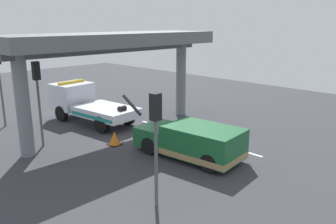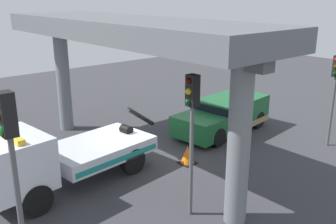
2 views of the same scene
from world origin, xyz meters
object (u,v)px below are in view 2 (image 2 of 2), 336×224
object	(u,v)px
traffic_light_mid	(11,155)
traffic_cone_orange	(188,155)
towed_van_green	(225,116)
tow_truck_white	(52,157)
traffic_light_near	(335,81)
traffic_light_far	(192,116)

from	to	relation	value
traffic_light_mid	traffic_cone_orange	distance (m)	8.53
traffic_light_mid	traffic_cone_orange	size ratio (longest dim) A/B	6.38
towed_van_green	traffic_light_mid	size ratio (longest dim) A/B	1.15
traffic_cone_orange	tow_truck_white	bearing A→B (deg)	-16.54
traffic_light_mid	towed_van_green	bearing A→B (deg)	-159.62
tow_truck_white	traffic_cone_orange	world-z (taller)	tow_truck_white
traffic_cone_orange	traffic_light_mid	bearing A→B (deg)	19.91
towed_van_green	traffic_light_near	bearing A→B (deg)	115.22
tow_truck_white	traffic_cone_orange	distance (m)	5.22
traffic_light_near	traffic_light_far	size ratio (longest dim) A/B	0.92
traffic_light_far	traffic_cone_orange	world-z (taller)	traffic_light_far
towed_van_green	traffic_light_near	xyz separation A→B (m)	(-2.01, 4.27, 2.15)
tow_truck_white	traffic_light_far	bearing A→B (deg)	120.37
towed_van_green	traffic_cone_orange	size ratio (longest dim) A/B	7.34
traffic_cone_orange	traffic_light_far	bearing A→B (deg)	47.45
traffic_light_near	traffic_cone_orange	world-z (taller)	traffic_light_near
traffic_light_near	tow_truck_white	bearing A→B (deg)	-20.89
traffic_light_near	traffic_cone_orange	xyz separation A→B (m)	(6.01, -2.71, -2.58)
traffic_light_far	traffic_cone_orange	xyz separation A→B (m)	(-2.49, -2.71, -2.81)
tow_truck_white	traffic_cone_orange	xyz separation A→B (m)	(-4.94, 1.47, -0.85)
towed_van_green	traffic_light_far	world-z (taller)	traffic_light_far
traffic_light_mid	traffic_cone_orange	world-z (taller)	traffic_light_mid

